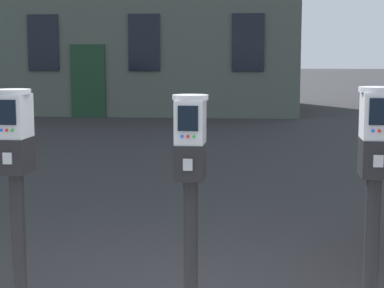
{
  "coord_description": "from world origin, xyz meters",
  "views": [
    {
      "loc": [
        0.42,
        -4.16,
        1.82
      ],
      "look_at": [
        0.03,
        -0.15,
        1.27
      ],
      "focal_mm": 61.87,
      "sensor_mm": 36.0,
      "label": 1
    }
  ],
  "objects": [
    {
      "name": "parking_meter_near_kerb",
      "position": [
        -1.06,
        -0.25,
        1.15
      ],
      "size": [
        0.22,
        0.25,
        1.47
      ],
      "rotation": [
        0.0,
        0.0,
        -1.59
      ],
      "color": "black",
      "rests_on": "sidewalk_slab"
    },
    {
      "name": "parking_meter_end_of_row",
      "position": [
        1.12,
        -0.25,
        1.17
      ],
      "size": [
        0.22,
        0.25,
        1.49
      ],
      "rotation": [
        0.0,
        0.0,
        -1.59
      ],
      "color": "black",
      "rests_on": "sidewalk_slab"
    },
    {
      "name": "parking_meter_twin_adjacent",
      "position": [
        0.03,
        -0.25,
        1.13
      ],
      "size": [
        0.22,
        0.25,
        1.44
      ],
      "rotation": [
        0.0,
        0.0,
        -1.59
      ],
      "color": "black",
      "rests_on": "sidewalk_slab"
    }
  ]
}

